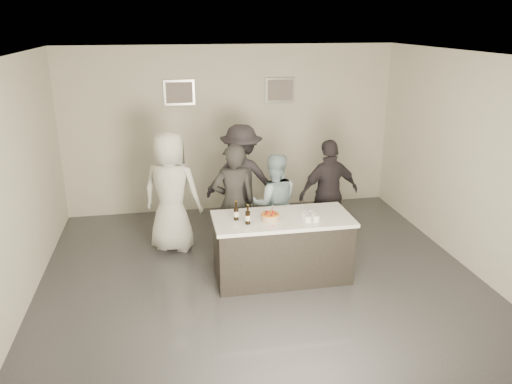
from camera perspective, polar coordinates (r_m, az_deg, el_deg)
floor at (r=6.91m, az=0.77°, el=-10.41°), size 6.00×6.00×0.00m
ceiling at (r=6.02m, az=0.91°, el=15.27°), size 6.00×6.00×0.00m
wall_back at (r=9.17m, az=-2.89°, el=7.12°), size 6.00×0.04×3.00m
wall_front at (r=3.66m, az=10.36°, el=-12.57°), size 6.00×0.04×3.00m
wall_left at (r=6.45m, az=-26.30°, el=-0.10°), size 0.04×6.00×3.00m
wall_right at (r=7.48m, az=24.02°, el=2.68°), size 0.04×6.00×3.00m
picture_left at (r=8.95m, az=-8.77°, el=11.17°), size 0.54×0.04×0.44m
picture_right at (r=9.18m, az=2.75°, el=11.57°), size 0.54×0.04×0.44m
bar_counter at (r=6.87m, az=2.98°, el=-6.37°), size 1.86×0.86×0.90m
cake at (r=6.58m, az=1.63°, el=-2.91°), size 0.24×0.24×0.08m
beer_bottle_a at (r=6.55m, az=-2.28°, el=-2.14°), size 0.07×0.07×0.26m
beer_bottle_b at (r=6.42m, az=-0.95°, el=-2.59°), size 0.07×0.07×0.26m
tumbler_cluster at (r=6.66m, az=6.19°, el=-2.70°), size 0.19×0.30×0.08m
candles at (r=6.37m, az=1.65°, el=-4.00°), size 0.24×0.08×0.01m
person_main_black at (r=7.26m, az=-2.57°, el=-1.25°), size 0.67×0.46×1.76m
person_main_blue at (r=7.52m, az=2.06°, el=-1.34°), size 0.79×0.64×1.55m
person_guest_left at (r=7.65m, az=-9.65°, el=0.00°), size 1.07×0.90×1.86m
person_guest_right at (r=7.82m, az=8.33°, el=-0.15°), size 1.05×0.58×1.70m
person_guest_back at (r=8.21m, az=-1.66°, el=1.45°), size 1.30×0.93×1.83m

